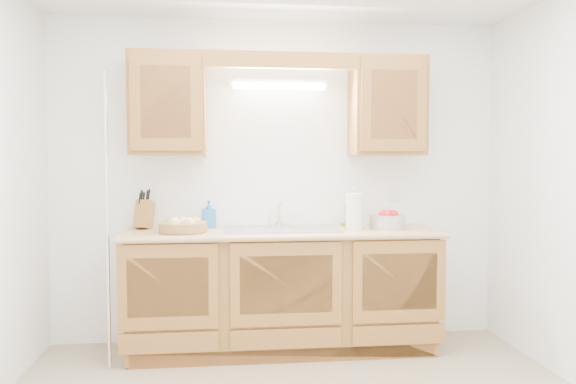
{
  "coord_description": "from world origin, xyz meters",
  "views": [
    {
      "loc": [
        -0.41,
        -2.91,
        1.4
      ],
      "look_at": [
        0.01,
        0.85,
        1.2
      ],
      "focal_mm": 35.0,
      "sensor_mm": 36.0,
      "label": 1
    }
  ],
  "objects": [
    {
      "name": "outlet_plate",
      "position": [
        0.95,
        1.49,
        1.15
      ],
      "size": [
        0.08,
        0.01,
        0.12
      ],
      "primitive_type": "cube",
      "color": "white",
      "rests_on": "room"
    },
    {
      "name": "upper_cabinet_right",
      "position": [
        0.83,
        1.33,
        1.83
      ],
      "size": [
        0.55,
        0.33,
        0.75
      ],
      "primitive_type": "cube",
      "color": "#935B2B",
      "rests_on": "room"
    },
    {
      "name": "knife_block",
      "position": [
        -1.02,
        1.38,
        1.01
      ],
      "size": [
        0.15,
        0.2,
        0.31
      ],
      "rotation": [
        0.0,
        0.0,
        -0.32
      ],
      "color": "#935B2B",
      "rests_on": "countertop"
    },
    {
      "name": "valance",
      "position": [
        0.0,
        1.19,
        2.14
      ],
      "size": [
        2.2,
        0.05,
        0.12
      ],
      "primitive_type": "cube",
      "color": "#935B2B",
      "rests_on": "room"
    },
    {
      "name": "paper_towel",
      "position": [
        0.54,
        1.18,
        1.03
      ],
      "size": [
        0.16,
        0.16,
        0.32
      ],
      "rotation": [
        0.0,
        0.0,
        -0.32
      ],
      "color": "silver",
      "rests_on": "countertop"
    },
    {
      "name": "sink",
      "position": [
        0.0,
        1.21,
        0.83
      ],
      "size": [
        0.84,
        0.46,
        0.36
      ],
      "color": "#9E9EA3",
      "rests_on": "countertop"
    },
    {
      "name": "base_cabinets",
      "position": [
        0.0,
        1.2,
        0.44
      ],
      "size": [
        2.2,
        0.6,
        0.86
      ],
      "primitive_type": "cube",
      "color": "#935B2B",
      "rests_on": "ground"
    },
    {
      "name": "sponge",
      "position": [
        0.54,
        1.44,
        0.91
      ],
      "size": [
        0.11,
        0.08,
        0.02
      ],
      "rotation": [
        0.0,
        0.0,
        0.25
      ],
      "color": "#CC333F",
      "rests_on": "countertop"
    },
    {
      "name": "wire_shelf_pole",
      "position": [
        -1.2,
        0.94,
        1.0
      ],
      "size": [
        0.03,
        0.03,
        2.0
      ],
      "primitive_type": "cylinder",
      "color": "silver",
      "rests_on": "ground"
    },
    {
      "name": "countertop",
      "position": [
        0.0,
        1.19,
        0.88
      ],
      "size": [
        2.3,
        0.63,
        0.04
      ],
      "primitive_type": "cube",
      "color": "tan",
      "rests_on": "base_cabinets"
    },
    {
      "name": "soap_bottle",
      "position": [
        -0.54,
        1.39,
        1.0
      ],
      "size": [
        0.11,
        0.11,
        0.21
      ],
      "primitive_type": "imported",
      "rotation": [
        0.0,
        0.0,
        0.19
      ],
      "color": "#2572BD",
      "rests_on": "countertop"
    },
    {
      "name": "orange_canister",
      "position": [
        0.54,
        1.35,
        1.0
      ],
      "size": [
        0.09,
        0.09,
        0.2
      ],
      "rotation": [
        0.0,
        0.0,
        0.43
      ],
      "color": "#E34A0C",
      "rests_on": "countertop"
    },
    {
      "name": "fruit_basket",
      "position": [
        -0.72,
        1.13,
        0.95
      ],
      "size": [
        0.44,
        0.44,
        0.11
      ],
      "rotation": [
        0.0,
        0.0,
        0.36
      ],
      "color": "#A77A43",
      "rests_on": "countertop"
    },
    {
      "name": "upper_cabinet_left",
      "position": [
        -0.83,
        1.33,
        1.83
      ],
      "size": [
        0.55,
        0.33,
        0.75
      ],
      "primitive_type": "cube",
      "color": "#935B2B",
      "rests_on": "room"
    },
    {
      "name": "apple_bowl",
      "position": [
        0.8,
        1.19,
        0.96
      ],
      "size": [
        0.35,
        0.35,
        0.14
      ],
      "rotation": [
        0.0,
        0.0,
        0.39
      ],
      "color": "silver",
      "rests_on": "countertop"
    },
    {
      "name": "fluorescent_fixture",
      "position": [
        0.0,
        1.42,
        2.0
      ],
      "size": [
        0.76,
        0.08,
        0.08
      ],
      "color": "white",
      "rests_on": "room"
    },
    {
      "name": "room",
      "position": [
        0.0,
        0.0,
        1.25
      ],
      "size": [
        3.52,
        3.5,
        2.5
      ],
      "color": "tan",
      "rests_on": "ground"
    }
  ]
}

